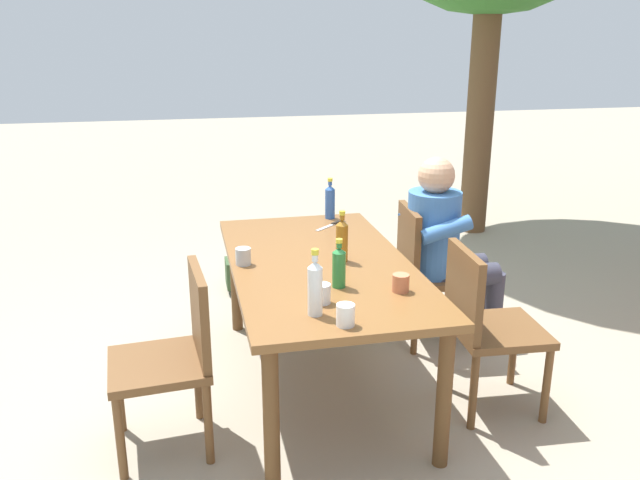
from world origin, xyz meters
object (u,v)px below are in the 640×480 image
(chair_near_right, at_px, (175,351))
(cup_white, at_px, (345,315))
(bottle_blue, at_px, (330,201))
(backpack_by_near_side, at_px, (243,263))
(table_knife, at_px, (330,225))
(bottle_amber, at_px, (342,240))
(dining_table, at_px, (320,276))
(cup_terracotta, at_px, (401,283))
(cup_glass, at_px, (322,294))
(bottle_clear, at_px, (315,287))
(cup_steel, at_px, (243,256))
(chair_far_left, at_px, (426,267))
(chair_far_right, at_px, (484,321))
(person_in_white_shirt, at_px, (445,241))
(bottle_green, at_px, (339,266))

(chair_near_right, bearing_deg, cup_white, 61.02)
(bottle_blue, relative_size, backpack_by_near_side, 0.57)
(cup_white, relative_size, table_knife, 0.48)
(chair_near_right, height_order, cup_white, chair_near_right)
(bottle_amber, distance_m, table_knife, 0.66)
(dining_table, distance_m, bottle_amber, 0.23)
(bottle_amber, relative_size, cup_terracotta, 3.31)
(cup_glass, distance_m, table_knife, 1.20)
(chair_near_right, relative_size, bottle_amber, 3.17)
(chair_near_right, xyz_separation_m, backpack_by_near_side, (-1.86, 0.49, -0.26))
(dining_table, distance_m, bottle_clear, 0.70)
(bottle_amber, xyz_separation_m, cup_steel, (-0.05, -0.51, -0.07))
(chair_far_left, distance_m, cup_glass, 1.31)
(bottle_clear, height_order, bottle_blue, bottle_clear)
(bottle_amber, bearing_deg, chair_near_right, -66.60)
(bottle_amber, height_order, table_knife, bottle_amber)
(backpack_by_near_side, bearing_deg, chair_far_right, 29.17)
(bottle_blue, bearing_deg, bottle_amber, -8.79)
(person_in_white_shirt, height_order, cup_glass, person_in_white_shirt)
(cup_steel, distance_m, backpack_by_near_side, 1.53)
(dining_table, height_order, bottle_amber, bottle_amber)
(dining_table, relative_size, cup_glass, 19.82)
(person_in_white_shirt, height_order, table_knife, person_in_white_shirt)
(chair_near_right, relative_size, bottle_clear, 2.95)
(chair_far_right, height_order, cup_steel, chair_far_right)
(bottle_clear, relative_size, cup_steel, 3.31)
(person_in_white_shirt, bearing_deg, cup_steel, -74.30)
(bottle_green, distance_m, backpack_by_near_side, 1.95)
(chair_near_right, bearing_deg, cup_terracotta, 85.29)
(dining_table, height_order, bottle_clear, bottle_clear)
(person_in_white_shirt, height_order, cup_white, person_in_white_shirt)
(bottle_clear, height_order, bottle_green, bottle_clear)
(cup_terracotta, bearing_deg, cup_steel, -127.50)
(bottle_blue, height_order, cup_steel, bottle_blue)
(chair_far_left, distance_m, table_knife, 0.65)
(bottle_amber, bearing_deg, cup_glass, -23.00)
(bottle_clear, bearing_deg, bottle_green, 148.63)
(bottle_green, xyz_separation_m, cup_white, (0.42, -0.07, -0.06))
(dining_table, height_order, backpack_by_near_side, dining_table)
(person_in_white_shirt, distance_m, backpack_by_near_side, 1.62)
(chair_far_right, bearing_deg, cup_terracotta, -80.13)
(chair_near_right, distance_m, bottle_blue, 1.60)
(bottle_green, distance_m, bottle_amber, 0.36)
(bottle_blue, xyz_separation_m, cup_steel, (0.76, -0.64, -0.07))
(chair_far_left, relative_size, chair_near_right, 1.00)
(chair_far_left, relative_size, bottle_blue, 3.27)
(chair_near_right, xyz_separation_m, cup_glass, (0.14, 0.66, 0.28))
(bottle_blue, xyz_separation_m, backpack_by_near_side, (-0.66, -0.52, -0.62))
(chair_far_left, height_order, bottle_green, bottle_green)
(person_in_white_shirt, relative_size, cup_terracotta, 14.20)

